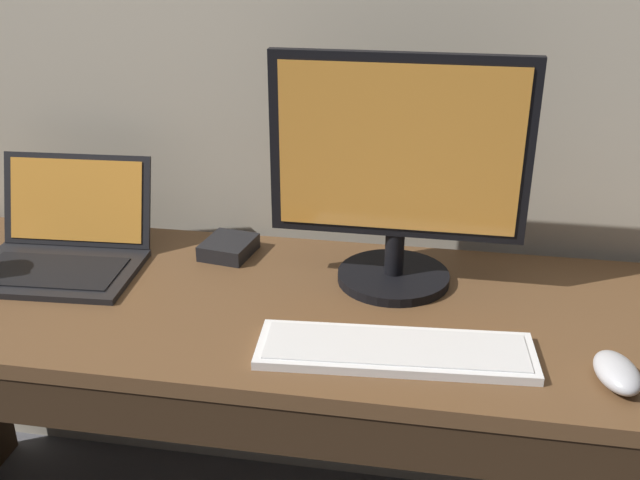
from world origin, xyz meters
name	(u,v)px	position (x,y,z in m)	size (l,w,h in m)	color
desk	(276,374)	(0.00, -0.02, 0.56)	(1.80, 0.61, 0.73)	brown
laptop_black	(63,243)	(-0.50, 0.09, 0.77)	(0.37, 0.33, 0.21)	black
external_monitor	(398,177)	(0.23, 0.11, 0.96)	(0.51, 0.24, 0.48)	black
wired_keyboard	(395,351)	(0.25, -0.16, 0.73)	(0.50, 0.18, 0.02)	white
computer_mouse	(617,372)	(0.62, -0.18, 0.75)	(0.07, 0.12, 0.04)	#B7B7BC
external_drive_box	(229,247)	(-0.15, 0.19, 0.74)	(0.10, 0.12, 0.03)	black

